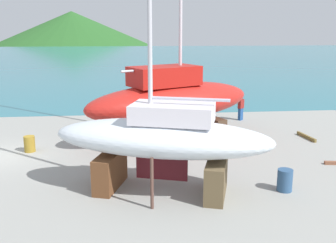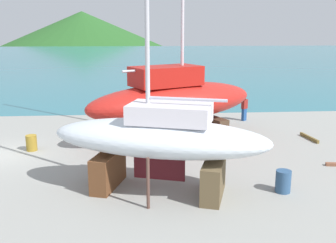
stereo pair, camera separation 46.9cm
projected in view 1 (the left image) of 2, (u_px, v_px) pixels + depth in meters
The scene contains 8 objects.
sea_water at pixel (96, 59), 80.42m from camera, with size 172.19×107.90×0.01m, color teal.
headland_hill at pixel (73, 41), 182.30m from camera, with size 125.67×125.67×26.75m, color #275B24.
sailboat_large_starboard at pixel (172, 100), 21.97m from camera, with size 10.71×7.58×17.75m.
sailboat_far_slipway at pixel (162, 139), 14.85m from camera, with size 8.80×5.19×12.57m.
worker at pixel (241, 108), 26.90m from camera, with size 0.49×0.47×1.67m.
barrel_rust_near at pixel (285, 180), 15.29m from camera, with size 0.58×0.58×0.86m, color #2E4F75.
barrel_ochre at pixel (30, 144), 20.13m from camera, with size 0.55×0.55×0.81m, color olive.
timber_long_fore at pixel (306, 137), 22.61m from camera, with size 1.84×0.13×0.19m, color brown.
Camera 1 is at (6.46, -19.18, 6.18)m, focal length 42.34 mm.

